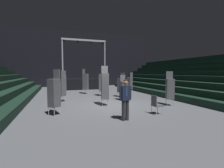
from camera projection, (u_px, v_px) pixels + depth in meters
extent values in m
cube|color=#515459|center=(110.00, 106.00, 10.33)|extent=(22.00, 30.00, 0.10)
cube|color=black|center=(79.00, 59.00, 24.19)|extent=(22.00, 0.30, 8.00)
cube|color=black|center=(18.00, 104.00, 9.52)|extent=(0.75, 24.00, 0.45)
cube|color=black|center=(2.00, 97.00, 9.25)|extent=(0.75, 24.00, 0.45)
cube|color=black|center=(170.00, 95.00, 12.99)|extent=(0.75, 24.00, 0.45)
cube|color=black|center=(178.00, 90.00, 13.20)|extent=(0.75, 24.00, 0.45)
cube|color=black|center=(186.00, 84.00, 13.41)|extent=(0.75, 24.00, 0.45)
cube|color=black|center=(193.00, 78.00, 13.61)|extent=(0.75, 24.00, 0.45)
cube|color=black|center=(200.00, 73.00, 13.82)|extent=(0.75, 24.00, 0.45)
cube|color=black|center=(207.00, 68.00, 14.03)|extent=(0.75, 24.00, 0.45)
cube|color=black|center=(214.00, 63.00, 14.24)|extent=(0.75, 24.00, 0.45)
cube|color=black|center=(220.00, 58.00, 14.45)|extent=(0.75, 24.00, 0.45)
cube|color=black|center=(83.00, 84.00, 20.38)|extent=(5.48, 2.50, 1.28)
cylinder|color=#9EA0A8|center=(62.00, 59.00, 18.42)|extent=(0.16, 0.16, 4.54)
cylinder|color=#9EA0A8|center=(105.00, 60.00, 20.03)|extent=(0.16, 0.16, 4.54)
cube|color=#9EA0A8|center=(84.00, 40.00, 19.06)|extent=(5.18, 0.20, 0.20)
cylinder|color=black|center=(64.00, 41.00, 18.35)|extent=(0.18, 0.18, 0.22)
cylinder|color=black|center=(78.00, 42.00, 18.84)|extent=(0.18, 0.18, 0.22)
cylinder|color=black|center=(91.00, 42.00, 19.32)|extent=(0.18, 0.18, 0.22)
cylinder|color=black|center=(103.00, 43.00, 19.80)|extent=(0.18, 0.18, 0.22)
cylinder|color=black|center=(127.00, 110.00, 7.05)|extent=(0.15, 0.15, 0.88)
cylinder|color=black|center=(123.00, 111.00, 6.98)|extent=(0.15, 0.15, 0.88)
cube|color=silver|center=(126.00, 93.00, 6.90)|extent=(0.19, 0.11, 0.62)
cube|color=black|center=(125.00, 93.00, 6.96)|extent=(0.42, 0.26, 0.62)
cube|color=navy|center=(127.00, 92.00, 6.85)|extent=(0.06, 0.02, 0.40)
cylinder|color=black|center=(130.00, 92.00, 7.05)|extent=(0.10, 0.10, 0.57)
cylinder|color=black|center=(120.00, 93.00, 6.86)|extent=(0.10, 0.10, 0.57)
sphere|color=#936B4C|center=(125.00, 82.00, 6.92)|extent=(0.20, 0.20, 0.20)
sphere|color=black|center=(125.00, 81.00, 6.92)|extent=(0.17, 0.17, 0.17)
cylinder|color=#B2B5BA|center=(88.00, 92.00, 15.84)|extent=(0.02, 0.02, 0.40)
cylinder|color=#B2B5BA|center=(87.00, 92.00, 15.48)|extent=(0.02, 0.02, 0.40)
cylinder|color=#B2B5BA|center=(85.00, 91.00, 15.97)|extent=(0.02, 0.02, 0.40)
cylinder|color=#B2B5BA|center=(83.00, 92.00, 15.61)|extent=(0.02, 0.02, 0.40)
cube|color=#4C4C51|center=(86.00, 89.00, 15.71)|extent=(0.62, 0.62, 0.08)
cube|color=#4C4C51|center=(86.00, 88.00, 15.70)|extent=(0.62, 0.62, 0.08)
cube|color=#4C4C51|center=(86.00, 87.00, 15.69)|extent=(0.62, 0.62, 0.08)
cube|color=#4C4C51|center=(86.00, 87.00, 15.69)|extent=(0.62, 0.62, 0.08)
cube|color=#4C4C51|center=(86.00, 86.00, 15.68)|extent=(0.62, 0.62, 0.08)
cube|color=#4C4C51|center=(86.00, 85.00, 15.68)|extent=(0.62, 0.62, 0.08)
cube|color=#4C4C51|center=(86.00, 84.00, 15.67)|extent=(0.62, 0.62, 0.08)
cube|color=#4C4C51|center=(86.00, 83.00, 15.66)|extent=(0.62, 0.62, 0.08)
cube|color=#4C4C51|center=(86.00, 82.00, 15.66)|extent=(0.62, 0.62, 0.08)
cube|color=#4C4C51|center=(86.00, 81.00, 15.65)|extent=(0.62, 0.62, 0.08)
cube|color=#4C4C51|center=(86.00, 80.00, 15.65)|extent=(0.62, 0.62, 0.08)
cube|color=#4C4C51|center=(86.00, 80.00, 15.64)|extent=(0.62, 0.62, 0.08)
cube|color=#4C4C51|center=(86.00, 79.00, 15.63)|extent=(0.62, 0.62, 0.08)
cube|color=#4C4C51|center=(86.00, 78.00, 15.63)|extent=(0.62, 0.62, 0.08)
cube|color=#4C4C51|center=(86.00, 77.00, 15.62)|extent=(0.62, 0.62, 0.08)
cube|color=#4C4C51|center=(86.00, 76.00, 15.61)|extent=(0.62, 0.62, 0.08)
cube|color=#4C4C51|center=(86.00, 75.00, 15.61)|extent=(0.62, 0.62, 0.08)
cube|color=#4C4C51|center=(86.00, 74.00, 15.60)|extent=(0.62, 0.62, 0.08)
cube|color=#4C4C51|center=(84.00, 71.00, 15.65)|extent=(0.29, 0.35, 0.46)
cylinder|color=#B2B5BA|center=(99.00, 94.00, 14.14)|extent=(0.02, 0.02, 0.40)
cylinder|color=#B2B5BA|center=(100.00, 93.00, 14.51)|extent=(0.02, 0.02, 0.40)
cylinder|color=#B2B5BA|center=(104.00, 94.00, 14.10)|extent=(0.02, 0.02, 0.40)
cylinder|color=#B2B5BA|center=(104.00, 93.00, 14.47)|extent=(0.02, 0.02, 0.40)
cube|color=#4C4C51|center=(102.00, 91.00, 14.29)|extent=(0.58, 0.58, 0.08)
cube|color=#4C4C51|center=(102.00, 90.00, 14.28)|extent=(0.58, 0.58, 0.08)
cube|color=#4C4C51|center=(102.00, 89.00, 14.27)|extent=(0.58, 0.58, 0.08)
cube|color=#4C4C51|center=(102.00, 88.00, 14.27)|extent=(0.58, 0.58, 0.08)
cube|color=#4C4C51|center=(102.00, 87.00, 14.26)|extent=(0.58, 0.58, 0.08)
cube|color=#4C4C51|center=(102.00, 86.00, 14.26)|extent=(0.58, 0.58, 0.08)
cube|color=#4C4C51|center=(102.00, 85.00, 14.25)|extent=(0.58, 0.58, 0.08)
cube|color=#4C4C51|center=(102.00, 84.00, 14.24)|extent=(0.58, 0.58, 0.08)
cube|color=#4C4C51|center=(102.00, 83.00, 14.24)|extent=(0.58, 0.58, 0.08)
cube|color=#4C4C51|center=(102.00, 82.00, 14.23)|extent=(0.58, 0.58, 0.08)
cube|color=#4C4C51|center=(102.00, 81.00, 14.23)|extent=(0.58, 0.58, 0.08)
cube|color=#4C4C51|center=(102.00, 80.00, 14.22)|extent=(0.58, 0.58, 0.08)
cube|color=#4C4C51|center=(102.00, 79.00, 14.21)|extent=(0.58, 0.58, 0.08)
cube|color=#4C4C51|center=(102.00, 78.00, 14.21)|extent=(0.58, 0.58, 0.08)
cube|color=#4C4C51|center=(102.00, 77.00, 14.20)|extent=(0.58, 0.58, 0.08)
cube|color=#4C4C51|center=(102.00, 76.00, 14.19)|extent=(0.58, 0.58, 0.08)
cube|color=#4C4C51|center=(102.00, 75.00, 14.19)|extent=(0.58, 0.58, 0.08)
cube|color=#4C4C51|center=(102.00, 74.00, 14.18)|extent=(0.58, 0.58, 0.08)
cube|color=#4C4C51|center=(104.00, 71.00, 14.14)|extent=(0.22, 0.39, 0.46)
cylinder|color=#B2B5BA|center=(174.00, 103.00, 9.99)|extent=(0.02, 0.02, 0.40)
cylinder|color=#B2B5BA|center=(167.00, 103.00, 10.02)|extent=(0.02, 0.02, 0.40)
cylinder|color=#B2B5BA|center=(172.00, 102.00, 10.36)|extent=(0.02, 0.02, 0.40)
cylinder|color=#B2B5BA|center=(166.00, 102.00, 10.40)|extent=(0.02, 0.02, 0.40)
cube|color=#4C4C51|center=(170.00, 98.00, 10.17)|extent=(0.58, 0.58, 0.08)
cube|color=#4C4C51|center=(170.00, 97.00, 10.17)|extent=(0.58, 0.58, 0.08)
cube|color=#4C4C51|center=(170.00, 96.00, 10.16)|extent=(0.58, 0.58, 0.08)
cube|color=#4C4C51|center=(170.00, 94.00, 10.16)|extent=(0.58, 0.58, 0.08)
cube|color=#4C4C51|center=(170.00, 93.00, 10.15)|extent=(0.58, 0.58, 0.08)
cube|color=#4C4C51|center=(170.00, 92.00, 10.14)|extent=(0.58, 0.58, 0.08)
cube|color=#4C4C51|center=(170.00, 90.00, 10.14)|extent=(0.58, 0.58, 0.08)
cube|color=#4C4C51|center=(170.00, 89.00, 10.13)|extent=(0.58, 0.58, 0.08)
cube|color=#4C4C51|center=(170.00, 88.00, 10.12)|extent=(0.58, 0.58, 0.08)
cube|color=#4C4C51|center=(170.00, 86.00, 10.12)|extent=(0.58, 0.58, 0.08)
cube|color=#4C4C51|center=(170.00, 85.00, 10.11)|extent=(0.58, 0.58, 0.08)
cube|color=#4C4C51|center=(170.00, 84.00, 10.11)|extent=(0.58, 0.58, 0.08)
cube|color=#4C4C51|center=(170.00, 82.00, 10.10)|extent=(0.58, 0.58, 0.08)
cube|color=#4C4C51|center=(170.00, 81.00, 10.09)|extent=(0.58, 0.58, 0.08)
cube|color=#4C4C51|center=(170.00, 79.00, 10.09)|extent=(0.58, 0.58, 0.08)
cube|color=#4C4C51|center=(169.00, 75.00, 10.26)|extent=(0.39, 0.21, 0.46)
cylinder|color=#B2B5BA|center=(121.00, 95.00, 13.44)|extent=(0.02, 0.02, 0.40)
cylinder|color=#B2B5BA|center=(117.00, 95.00, 13.72)|extent=(0.02, 0.02, 0.40)
cylinder|color=#B2B5BA|center=(124.00, 95.00, 13.71)|extent=(0.02, 0.02, 0.40)
cylinder|color=#B2B5BA|center=(121.00, 94.00, 13.98)|extent=(0.02, 0.02, 0.40)
cube|color=#4C4C51|center=(121.00, 92.00, 13.69)|extent=(0.59, 0.59, 0.08)
cube|color=#4C4C51|center=(121.00, 91.00, 13.69)|extent=(0.59, 0.59, 0.08)
cube|color=#4C4C51|center=(121.00, 90.00, 13.68)|extent=(0.59, 0.59, 0.08)
cube|color=#4C4C51|center=(121.00, 89.00, 13.67)|extent=(0.59, 0.59, 0.08)
cube|color=#4C4C51|center=(121.00, 88.00, 13.67)|extent=(0.59, 0.59, 0.08)
cube|color=#4C4C51|center=(121.00, 87.00, 13.66)|extent=(0.59, 0.59, 0.08)
cube|color=#4C4C51|center=(121.00, 86.00, 13.66)|extent=(0.59, 0.59, 0.08)
cube|color=#4C4C51|center=(121.00, 85.00, 13.65)|extent=(0.59, 0.59, 0.08)
cube|color=#4C4C51|center=(121.00, 84.00, 13.64)|extent=(0.59, 0.59, 0.08)
cube|color=#4C4C51|center=(121.00, 83.00, 13.64)|extent=(0.59, 0.59, 0.08)
cube|color=#4C4C51|center=(121.00, 82.00, 13.63)|extent=(0.59, 0.59, 0.08)
cube|color=#4C4C51|center=(121.00, 81.00, 13.63)|extent=(0.59, 0.59, 0.08)
cube|color=#4C4C51|center=(121.00, 80.00, 13.62)|extent=(0.59, 0.59, 0.08)
cube|color=#4C4C51|center=(121.00, 79.00, 13.61)|extent=(0.59, 0.59, 0.08)
cube|color=#4C4C51|center=(122.00, 75.00, 13.73)|extent=(0.22, 0.39, 0.46)
cylinder|color=#B2B5BA|center=(127.00, 91.00, 16.19)|extent=(0.02, 0.02, 0.40)
cylinder|color=#B2B5BA|center=(129.00, 91.00, 16.47)|extent=(0.02, 0.02, 0.40)
cylinder|color=#B2B5BA|center=(130.00, 91.00, 15.94)|extent=(0.02, 0.02, 0.40)
cylinder|color=#B2B5BA|center=(132.00, 91.00, 16.22)|extent=(0.02, 0.02, 0.40)
cube|color=#4C4C51|center=(130.00, 89.00, 16.19)|extent=(0.60, 0.60, 0.08)
cube|color=#4C4C51|center=(130.00, 88.00, 16.18)|extent=(0.60, 0.60, 0.08)
cube|color=#4C4C51|center=(130.00, 87.00, 16.18)|extent=(0.60, 0.60, 0.08)
cube|color=#4C4C51|center=(130.00, 86.00, 16.17)|extent=(0.60, 0.60, 0.08)
cube|color=#4C4C51|center=(130.00, 85.00, 16.16)|extent=(0.60, 0.60, 0.08)
cube|color=#4C4C51|center=(130.00, 84.00, 16.16)|extent=(0.60, 0.60, 0.08)
cube|color=#4C4C51|center=(130.00, 84.00, 16.15)|extent=(0.60, 0.60, 0.08)
cube|color=#4C4C51|center=(130.00, 83.00, 16.15)|extent=(0.60, 0.60, 0.08)
cube|color=#4C4C51|center=(130.00, 82.00, 16.14)|extent=(0.60, 0.60, 0.08)
cube|color=#4C4C51|center=(130.00, 81.00, 16.13)|extent=(0.60, 0.60, 0.08)
cube|color=#4C4C51|center=(130.00, 80.00, 16.13)|extent=(0.60, 0.60, 0.08)
cube|color=#4C4C51|center=(130.00, 79.00, 16.12)|extent=(0.60, 0.60, 0.08)
cube|color=#4C4C51|center=(130.00, 78.00, 16.11)|extent=(0.60, 0.60, 0.08)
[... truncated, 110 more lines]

